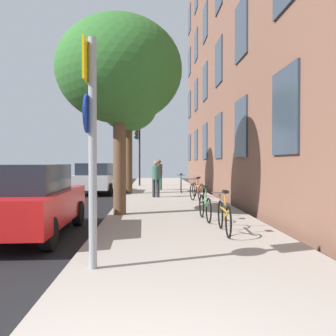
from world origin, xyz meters
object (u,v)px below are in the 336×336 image
(bicycle_2, at_px, (197,192))
(pedestrian_1, at_px, (159,173))
(tree_near, at_px, (119,71))
(car_1, at_px, (96,178))
(car_0, at_px, (26,200))
(bicycle_3, at_px, (198,189))
(sign_post, at_px, (91,134))
(traffic_light, at_px, (138,145))
(bicycle_0, at_px, (224,216))
(bicycle_1, at_px, (205,206))
(tree_far, at_px, (129,108))
(bicycle_4, at_px, (181,185))
(pedestrian_0, at_px, (156,176))

(bicycle_2, height_order, pedestrian_1, pedestrian_1)
(tree_near, distance_m, pedestrian_1, 10.17)
(car_1, bearing_deg, bicycle_2, -46.83)
(car_0, bearing_deg, bicycle_3, 58.58)
(pedestrian_1, bearing_deg, sign_post, -95.14)
(traffic_light, relative_size, bicycle_2, 2.27)
(tree_near, bearing_deg, car_1, 103.05)
(bicycle_0, height_order, bicycle_1, bicycle_0)
(traffic_light, relative_size, tree_far, 0.72)
(tree_near, height_order, bicycle_4, tree_near)
(tree_near, relative_size, car_1, 1.45)
(traffic_light, bearing_deg, bicycle_3, -69.91)
(tree_far, height_order, bicycle_0, tree_far)
(bicycle_4, height_order, car_0, car_0)
(traffic_light, height_order, bicycle_4, traffic_light)
(tree_near, relative_size, bicycle_3, 3.76)
(sign_post, xyz_separation_m, bicycle_3, (3.03, 10.97, -1.62))
(tree_far, xyz_separation_m, bicycle_0, (2.69, -10.31, -3.87))
(bicycle_3, bearing_deg, sign_post, -105.41)
(bicycle_1, bearing_deg, bicycle_4, 89.18)
(bicycle_3, bearing_deg, car_1, 149.05)
(tree_far, bearing_deg, bicycle_0, -75.39)
(tree_near, xyz_separation_m, bicycle_4, (2.52, 7.98, -3.89))
(traffic_light, bearing_deg, bicycle_0, -81.64)
(bicycle_4, distance_m, car_0, 11.55)
(bicycle_3, height_order, pedestrian_1, pedestrian_1)
(bicycle_0, bearing_deg, bicycle_4, 90.09)
(traffic_light, height_order, bicycle_2, traffic_light)
(traffic_light, height_order, pedestrian_1, traffic_light)
(bicycle_3, relative_size, car_0, 0.36)
(bicycle_3, bearing_deg, tree_near, -119.75)
(bicycle_3, height_order, pedestrian_0, pedestrian_0)
(tree_far, distance_m, pedestrian_1, 4.26)
(pedestrian_0, bearing_deg, bicycle_3, 2.06)
(traffic_light, relative_size, car_0, 0.90)
(bicycle_0, height_order, pedestrian_1, pedestrian_1)
(bicycle_0, bearing_deg, sign_post, -134.19)
(bicycle_0, xyz_separation_m, bicycle_3, (0.54, 8.41, -0.02))
(traffic_light, xyz_separation_m, pedestrian_0, (1.06, -8.17, -1.77))
(bicycle_1, xyz_separation_m, car_0, (-4.25, -1.49, 0.36))
(bicycle_1, bearing_deg, tree_near, 153.13)
(traffic_light, xyz_separation_m, bicycle_1, (2.28, -14.69, -2.33))
(bicycle_4, xyz_separation_m, pedestrian_0, (-1.35, -2.67, 0.54))
(bicycle_4, bearing_deg, car_1, 174.79)
(sign_post, height_order, pedestrian_1, sign_post)
(tree_far, xyz_separation_m, car_1, (-1.80, 1.11, -3.52))
(tree_far, bearing_deg, bicycle_1, -73.35)
(tree_far, height_order, car_1, tree_far)
(tree_far, height_order, bicycle_3, tree_far)
(bicycle_0, bearing_deg, bicycle_3, 86.36)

